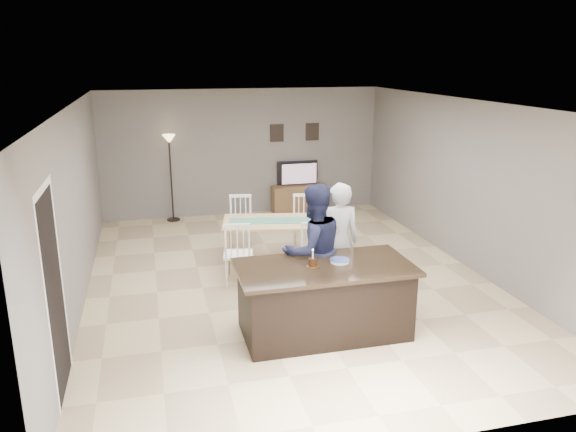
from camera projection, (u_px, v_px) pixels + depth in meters
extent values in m
plane|color=tan|center=(288.00, 279.00, 8.73)|extent=(8.00, 8.00, 0.00)
plane|color=slate|center=(243.00, 153.00, 12.09)|extent=(6.00, 0.00, 6.00)
plane|color=slate|center=(407.00, 307.00, 4.64)|extent=(6.00, 0.00, 6.00)
plane|color=slate|center=(76.00, 208.00, 7.66)|extent=(0.00, 8.00, 8.00)
plane|color=slate|center=(468.00, 184.00, 9.07)|extent=(0.00, 8.00, 8.00)
plane|color=white|center=(288.00, 103.00, 8.00)|extent=(8.00, 8.00, 0.00)
cube|color=black|center=(324.00, 301.00, 6.94)|extent=(2.00, 1.00, 0.85)
cube|color=black|center=(325.00, 267.00, 6.82)|extent=(2.15, 1.10, 0.05)
cube|color=brown|center=(299.00, 199.00, 12.45)|extent=(1.20, 0.40, 0.60)
imported|color=black|center=(298.00, 173.00, 12.36)|extent=(0.91, 0.12, 0.53)
plane|color=orange|center=(299.00, 174.00, 12.29)|extent=(0.78, 0.00, 0.78)
cube|color=black|center=(277.00, 133.00, 12.14)|extent=(0.30, 0.02, 0.38)
cube|color=black|center=(312.00, 132.00, 12.33)|extent=(0.30, 0.02, 0.38)
plane|color=black|center=(55.00, 295.00, 5.60)|extent=(0.00, 2.10, 2.10)
plane|color=white|center=(42.00, 189.00, 5.30)|extent=(0.00, 1.02, 1.02)
imported|color=#AFAFB4|center=(338.00, 242.00, 7.86)|extent=(0.65, 0.46, 1.69)
imported|color=#1A1E3A|center=(313.00, 251.00, 7.33)|extent=(1.00, 0.85, 1.79)
cylinder|color=gold|center=(313.00, 266.00, 6.78)|extent=(0.14, 0.14, 0.00)
cylinder|color=#37190F|center=(313.00, 262.00, 6.77)|extent=(0.11, 0.11, 0.10)
cylinder|color=white|center=(313.00, 254.00, 6.74)|extent=(0.02, 0.02, 0.11)
sphere|color=#FFBF4C|center=(313.00, 250.00, 6.72)|extent=(0.02, 0.02, 0.02)
cylinder|color=white|center=(340.00, 262.00, 6.92)|extent=(0.24, 0.24, 0.01)
cylinder|color=white|center=(340.00, 261.00, 6.91)|extent=(0.24, 0.24, 0.01)
cylinder|color=white|center=(340.00, 260.00, 6.91)|extent=(0.24, 0.24, 0.01)
cylinder|color=#2E408D|center=(340.00, 259.00, 6.91)|extent=(0.24, 0.24, 0.00)
cube|color=tan|center=(274.00, 222.00, 9.12)|extent=(1.79, 1.22, 0.04)
cylinder|color=tan|center=(228.00, 253.00, 8.82)|extent=(0.06, 0.06, 0.73)
cylinder|color=tan|center=(316.00, 237.00, 9.63)|extent=(0.06, 0.06, 0.73)
cube|color=#457D66|center=(274.00, 221.00, 9.12)|extent=(1.48, 0.63, 0.01)
cube|color=white|center=(238.00, 254.00, 8.48)|extent=(0.50, 0.49, 0.04)
cylinder|color=white|center=(226.00, 273.00, 8.38)|extent=(0.03, 0.03, 0.44)
cylinder|color=white|center=(250.00, 265.00, 8.71)|extent=(0.03, 0.03, 0.44)
cube|color=white|center=(237.00, 225.00, 8.16)|extent=(0.39, 0.11, 0.05)
cube|color=white|center=(312.00, 253.00, 8.54)|extent=(0.50, 0.49, 0.04)
cylinder|color=white|center=(302.00, 272.00, 8.44)|extent=(0.03, 0.03, 0.44)
cylinder|color=white|center=(322.00, 264.00, 8.77)|extent=(0.03, 0.03, 0.44)
cube|color=white|center=(314.00, 224.00, 8.22)|extent=(0.39, 0.11, 0.05)
cube|color=white|center=(241.00, 227.00, 9.86)|extent=(0.50, 0.49, 0.04)
cylinder|color=white|center=(251.00, 237.00, 10.09)|extent=(0.03, 0.03, 0.44)
cylinder|color=white|center=(231.00, 243.00, 9.76)|extent=(0.03, 0.03, 0.44)
cube|color=white|center=(240.00, 196.00, 9.90)|extent=(0.39, 0.11, 0.05)
cube|color=white|center=(305.00, 226.00, 9.92)|extent=(0.50, 0.49, 0.04)
cylinder|color=white|center=(313.00, 236.00, 10.15)|extent=(0.03, 0.03, 0.44)
cylinder|color=white|center=(295.00, 242.00, 9.82)|extent=(0.03, 0.03, 0.44)
cube|color=white|center=(304.00, 195.00, 9.96)|extent=(0.39, 0.11, 0.05)
cylinder|color=black|center=(174.00, 219.00, 11.90)|extent=(0.27, 0.27, 0.03)
cylinder|color=black|center=(171.00, 181.00, 11.67)|extent=(0.03, 0.03, 1.67)
cone|color=#FFC98C|center=(169.00, 139.00, 11.43)|extent=(0.27, 0.27, 0.17)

